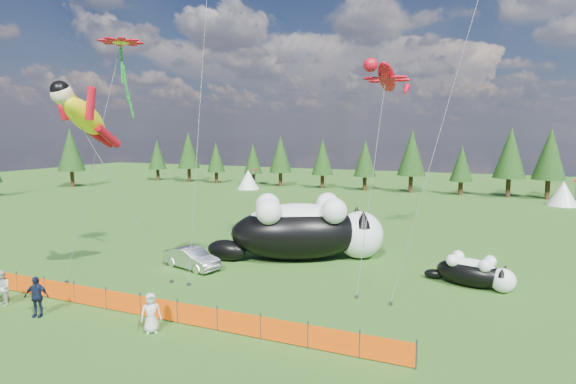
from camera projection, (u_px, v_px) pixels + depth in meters
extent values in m
plane|color=#153509|center=(198.00, 297.00, 22.57)|extent=(160.00, 160.00, 0.00)
cylinder|color=#262626|center=(17.00, 282.00, 23.17)|extent=(0.06, 0.06, 1.10)
cylinder|color=#262626|center=(45.00, 287.00, 22.41)|extent=(0.06, 0.06, 1.10)
cylinder|color=#262626|center=(74.00, 292.00, 21.65)|extent=(0.06, 0.06, 1.10)
cylinder|color=#262626|center=(106.00, 298.00, 20.89)|extent=(0.06, 0.06, 1.10)
cylinder|color=#262626|center=(141.00, 304.00, 20.13)|extent=(0.06, 0.06, 1.10)
cylinder|color=#262626|center=(177.00, 311.00, 19.37)|extent=(0.06, 0.06, 1.10)
cylinder|color=#262626|center=(217.00, 318.00, 18.61)|extent=(0.06, 0.06, 1.10)
cylinder|color=#262626|center=(261.00, 326.00, 17.85)|extent=(0.06, 0.06, 1.10)
cylinder|color=#262626|center=(308.00, 335.00, 17.09)|extent=(0.06, 0.06, 1.10)
cylinder|color=#262626|center=(360.00, 344.00, 16.33)|extent=(0.06, 0.06, 1.10)
cylinder|color=#262626|center=(416.00, 354.00, 15.57)|extent=(0.06, 0.06, 1.10)
cube|color=#FC4D05|center=(4.00, 280.00, 23.55)|extent=(2.00, 0.04, 0.90)
cube|color=#FC4D05|center=(31.00, 285.00, 22.79)|extent=(2.00, 0.04, 0.90)
cube|color=#FC4D05|center=(59.00, 290.00, 22.03)|extent=(2.00, 0.04, 0.90)
cube|color=#FC4D05|center=(90.00, 296.00, 21.27)|extent=(2.00, 0.04, 0.90)
cube|color=#FC4D05|center=(123.00, 302.00, 20.51)|extent=(2.00, 0.04, 0.90)
cube|color=#FC4D05|center=(159.00, 309.00, 19.75)|extent=(2.00, 0.04, 0.90)
cube|color=#FC4D05|center=(197.00, 316.00, 18.99)|extent=(2.00, 0.04, 0.90)
cube|color=#FC4D05|center=(239.00, 323.00, 18.23)|extent=(2.00, 0.04, 0.90)
cube|color=#FC4D05|center=(284.00, 332.00, 17.47)|extent=(2.00, 0.04, 0.90)
cube|color=#FC4D05|center=(333.00, 341.00, 16.71)|extent=(2.00, 0.04, 0.90)
cube|color=#FC4D05|center=(387.00, 350.00, 15.95)|extent=(2.00, 0.04, 0.90)
ellipsoid|color=black|center=(298.00, 233.00, 29.14)|extent=(9.59, 7.53, 3.48)
ellipsoid|color=white|center=(298.00, 220.00, 29.03)|extent=(7.17, 5.54, 2.12)
sphere|color=white|center=(360.00, 235.00, 29.46)|extent=(3.09, 3.09, 3.09)
sphere|color=#FF638A|center=(379.00, 234.00, 29.55)|extent=(0.43, 0.43, 0.43)
ellipsoid|color=black|center=(227.00, 250.00, 28.95)|extent=(3.02, 2.42, 1.35)
cone|color=black|center=(363.00, 219.00, 28.38)|extent=(1.08, 1.08, 1.08)
cone|color=black|center=(357.00, 214.00, 30.21)|extent=(1.08, 1.08, 1.08)
sphere|color=white|center=(328.00, 205.00, 30.32)|extent=(1.62, 1.62, 1.62)
sphere|color=white|center=(334.00, 211.00, 27.84)|extent=(1.62, 1.62, 1.62)
sphere|color=white|center=(268.00, 205.00, 30.03)|extent=(1.62, 1.62, 1.62)
sphere|color=white|center=(269.00, 212.00, 27.54)|extent=(1.62, 1.62, 1.62)
ellipsoid|color=black|center=(470.00, 273.00, 24.12)|extent=(3.87, 2.52, 1.42)
ellipsoid|color=white|center=(470.00, 267.00, 24.07)|extent=(2.90, 1.84, 0.87)
sphere|color=white|center=(503.00, 280.00, 23.13)|extent=(1.27, 1.27, 1.27)
sphere|color=#FF638A|center=(514.00, 283.00, 22.80)|extent=(0.18, 0.18, 0.18)
ellipsoid|color=black|center=(434.00, 274.00, 25.31)|extent=(1.21, 0.82, 0.55)
cone|color=black|center=(502.00, 273.00, 22.76)|extent=(0.44, 0.44, 0.44)
cone|color=black|center=(505.00, 269.00, 23.36)|extent=(0.44, 0.44, 0.44)
sphere|color=white|center=(490.00, 261.00, 23.91)|extent=(0.66, 0.66, 0.66)
sphere|color=white|center=(485.00, 266.00, 23.10)|extent=(0.66, 0.66, 0.66)
sphere|color=white|center=(458.00, 256.00, 24.91)|extent=(0.66, 0.66, 0.66)
sphere|color=white|center=(452.00, 260.00, 24.10)|extent=(0.66, 0.66, 0.66)
imported|color=silver|center=(192.00, 258.00, 27.23)|extent=(4.12, 2.35, 1.28)
imported|color=silver|center=(2.00, 288.00, 21.26)|extent=(0.96, 0.75, 1.73)
imported|color=#131B34|center=(36.00, 297.00, 20.05)|extent=(1.21, 0.91, 1.84)
imported|color=silver|center=(151.00, 313.00, 18.44)|extent=(0.97, 0.95, 1.68)
cylinder|color=#595959|center=(130.00, 202.00, 23.54)|extent=(0.03, 0.03, 9.65)
cube|color=#262626|center=(172.00, 281.00, 24.67)|extent=(0.15, 0.15, 0.16)
cylinder|color=#595959|center=(374.00, 170.00, 26.43)|extent=(0.03, 0.03, 15.67)
cube|color=#262626|center=(357.00, 297.00, 22.35)|extent=(0.15, 0.15, 0.16)
cylinder|color=#595959|center=(94.00, 161.00, 24.60)|extent=(0.03, 0.03, 13.46)
cube|color=#262626|center=(66.00, 282.00, 24.57)|extent=(0.15, 0.15, 0.16)
cube|color=#1A932C|center=(123.00, 83.00, 24.93)|extent=(0.18, 0.18, 3.87)
cylinder|color=#595959|center=(199.00, 127.00, 25.54)|extent=(0.03, 0.03, 17.45)
cube|color=#262626|center=(189.00, 284.00, 24.17)|extent=(0.15, 0.15, 0.16)
cylinder|color=#595959|center=(458.00, 68.00, 22.43)|extent=(0.03, 0.03, 24.15)
cube|color=#262626|center=(391.00, 303.00, 21.48)|extent=(0.15, 0.15, 0.16)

